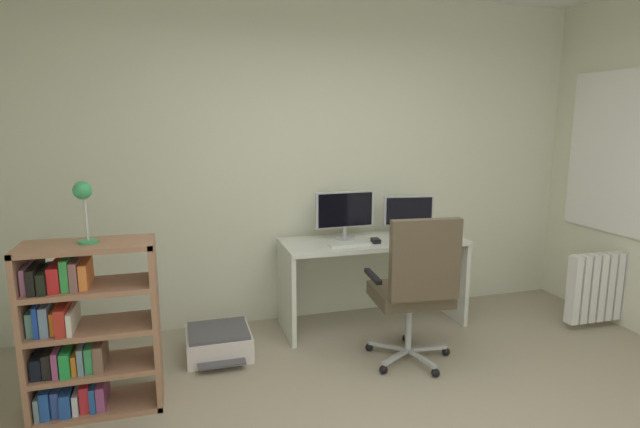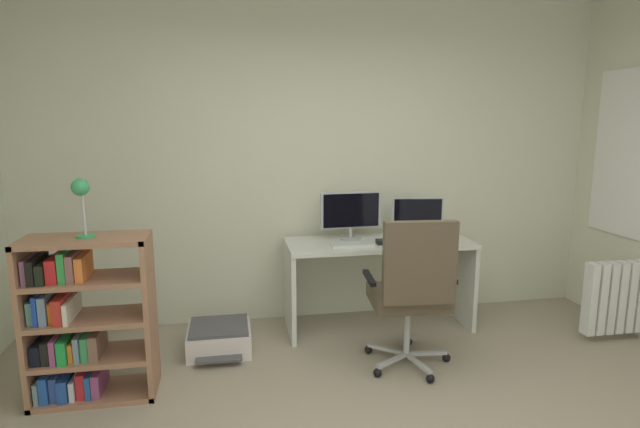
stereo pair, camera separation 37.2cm
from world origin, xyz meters
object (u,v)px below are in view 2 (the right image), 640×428
Objects in this scene: keyboard at (352,245)px; radiator at (633,296)px; computer_mouse at (380,242)px; desk at (379,264)px; monitor_secondary at (417,214)px; office_chair at (412,287)px; bookshelf at (80,323)px; desk_lamp at (81,195)px; printer at (219,338)px; monitor_main at (351,212)px.

radiator is (2.19, -0.45, -0.41)m from keyboard.
computer_mouse is 0.12× the size of radiator.
desk is 0.35m from keyboard.
computer_mouse is at bearing -151.50° from monitor_secondary.
office_chair reaches higher than bookshelf.
monitor_secondary is at bearing 18.44° from bookshelf.
desk_lamp is at bearing -177.75° from radiator.
desk is at bearing 9.73° from printer.
keyboard is (-0.62, -0.23, -0.18)m from monitor_secondary.
bookshelf reaches higher than computer_mouse.
keyboard is at bearing 17.90° from bookshelf.
desk_lamp reaches higher than monitor_main.
desk_lamp is at bearing -163.96° from keyboard.
monitor_secondary reaches higher than computer_mouse.
monitor_main is at bearing 24.36° from desk_lamp.
bookshelf is 2.89× the size of desk_lamp.
monitor_main is 1.44m from printer.
radiator is at bearing -16.52° from desk.
bookshelf is at bearing -148.63° from printer.
desk is at bearing 18.82° from bookshelf.
desk_lamp is 4.12m from radiator.
monitor_secondary reaches higher than printer.
monitor_secondary is 0.52× the size of radiator.
computer_mouse is at bearing -101.45° from desk.
keyboard is at bearing -154.75° from desk.
radiator is (1.57, -0.68, -0.59)m from monitor_secondary.
desk is 3.00× the size of monitor_main.
keyboard is at bearing -159.95° from monitor_secondary.
computer_mouse reaches higher than keyboard.
computer_mouse is at bearing -47.10° from monitor_main.
computer_mouse is at bearing 92.27° from office_chair.
radiator is (2.15, -0.68, -0.63)m from monitor_main.
monitor_main is at bearing 104.14° from office_chair.
keyboard is at bearing -171.35° from computer_mouse.
desk is 2.31m from desk_lamp.
desk_lamp is (-2.07, -0.73, 0.74)m from desk.
office_chair is at bearing -174.00° from radiator.
office_chair is 2.18m from desk_lamp.
office_chair is 1.96m from radiator.
monitor_main is 1.50× the size of keyboard.
keyboard is at bearing -100.06° from monitor_main.
desk is 15.27× the size of computer_mouse.
bookshelf reaches higher than keyboard.
desk is 3.52× the size of monitor_secondary.
monitor_secondary is at bearing 11.17° from printer.
computer_mouse is 2.05m from radiator.
keyboard is 3.40× the size of computer_mouse.
monitor_main reaches higher than office_chair.
printer is at bearing -176.97° from keyboard.
radiator is (3.25, -0.35, 0.25)m from printer.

